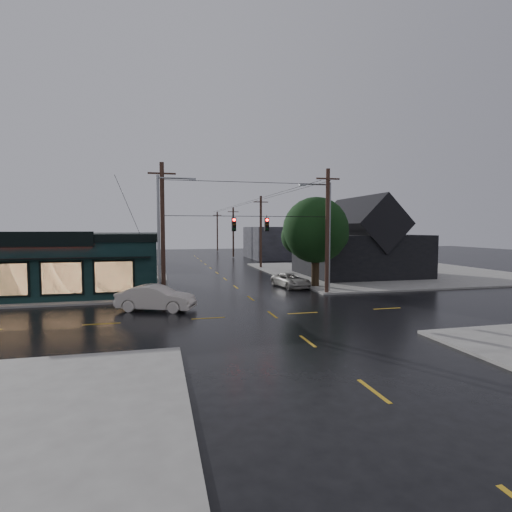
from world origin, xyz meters
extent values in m
plane|color=black|center=(0.00, 0.00, 0.00)|extent=(160.00, 160.00, 0.00)
cube|color=slate|center=(-20.00, 20.00, 0.07)|extent=(28.00, 28.00, 0.15)
cube|color=slate|center=(20.00, 20.00, 0.07)|extent=(28.00, 28.00, 0.15)
cube|color=black|center=(-15.00, 13.00, 2.25)|extent=(16.00, 12.00, 4.20)
cube|color=black|center=(-15.00, 13.00, 4.65)|extent=(16.30, 12.30, 0.60)
cube|color=#FF1E14|center=(-15.00, 6.89, 4.60)|extent=(7.00, 0.16, 0.90)
cube|color=black|center=(15.00, 17.00, 2.40)|extent=(12.00, 11.00, 4.50)
cylinder|color=black|center=(7.00, 10.16, 2.01)|extent=(0.70, 0.70, 3.72)
sphere|color=black|center=(7.00, 10.16, 5.21)|extent=(5.97, 5.97, 5.97)
cylinder|color=black|center=(0.00, 6.50, 6.30)|extent=(13.00, 0.04, 0.04)
cube|color=#2F2622|center=(-14.00, 40.00, 2.20)|extent=(12.00, 10.00, 4.40)
cube|color=#25252A|center=(16.00, 45.00, 2.80)|extent=(14.00, 12.00, 5.60)
imported|color=beige|center=(-7.05, 3.05, 0.83)|extent=(5.34, 3.45, 1.66)
imported|color=#A9A59C|center=(4.85, 10.64, 0.65)|extent=(2.89, 4.95, 1.30)
camera|label=1|loc=(-6.86, -23.55, 5.38)|focal=28.00mm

